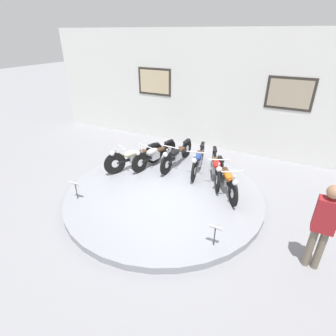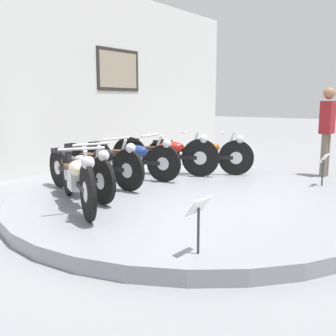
% 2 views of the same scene
% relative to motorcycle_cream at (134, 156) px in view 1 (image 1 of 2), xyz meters
% --- Properties ---
extents(ground_plane, '(60.00, 60.00, 0.00)m').
position_rel_motorcycle_cream_xyz_m(ground_plane, '(1.45, -0.77, -0.56)').
color(ground_plane, gray).
extents(display_platform, '(5.16, 5.16, 0.16)m').
position_rel_motorcycle_cream_xyz_m(display_platform, '(1.45, -0.77, -0.48)').
color(display_platform, gray).
rests_on(display_platform, ground_plane).
extents(back_wall, '(14.00, 0.22, 4.09)m').
position_rel_motorcycle_cream_xyz_m(back_wall, '(1.45, 3.14, 1.48)').
color(back_wall, silver).
rests_on(back_wall, ground_plane).
extents(motorcycle_cream, '(1.02, 1.80, 0.81)m').
position_rel_motorcycle_cream_xyz_m(motorcycle_cream, '(0.00, 0.00, 0.00)').
color(motorcycle_cream, black).
rests_on(motorcycle_cream, display_platform).
extents(motorcycle_silver, '(0.62, 1.93, 0.79)m').
position_rel_motorcycle_cream_xyz_m(motorcycle_silver, '(0.44, 0.47, -0.02)').
color(motorcycle_silver, black).
rests_on(motorcycle_silver, display_platform).
extents(motorcycle_black, '(0.54, 1.99, 0.79)m').
position_rel_motorcycle_cream_xyz_m(motorcycle_black, '(1.09, 0.74, -0.01)').
color(motorcycle_black, black).
rests_on(motorcycle_black, display_platform).
extents(motorcycle_blue, '(0.56, 1.95, 0.79)m').
position_rel_motorcycle_cream_xyz_m(motorcycle_blue, '(1.81, 0.74, -0.02)').
color(motorcycle_blue, black).
rests_on(motorcycle_blue, display_platform).
extents(motorcycle_red, '(0.82, 1.90, 0.82)m').
position_rel_motorcycle_cream_xyz_m(motorcycle_red, '(2.45, 0.48, 0.00)').
color(motorcycle_red, black).
rests_on(motorcycle_red, display_platform).
extents(motorcycle_orange, '(1.05, 1.75, 0.80)m').
position_rel_motorcycle_cream_xyz_m(motorcycle_orange, '(2.89, -0.00, -0.01)').
color(motorcycle_orange, black).
rests_on(motorcycle_orange, display_platform).
extents(info_placard_front_left, '(0.26, 0.11, 0.51)m').
position_rel_motorcycle_cream_xyz_m(info_placard_front_left, '(-0.36, -2.08, -0.03)').
color(info_placard_front_left, '#333338').
rests_on(info_placard_front_left, display_platform).
extents(info_placard_front_centre, '(0.26, 0.11, 0.51)m').
position_rel_motorcycle_cream_xyz_m(info_placard_front_centre, '(3.25, -2.08, -0.03)').
color(info_placard_front_centre, '#333338').
rests_on(info_placard_front_centre, display_platform).
extents(visitor_standing, '(0.36, 0.23, 1.77)m').
position_rel_motorcycle_cream_xyz_m(visitor_standing, '(5.00, -1.61, 0.45)').
color(visitor_standing, '#6B6051').
rests_on(visitor_standing, ground_plane).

